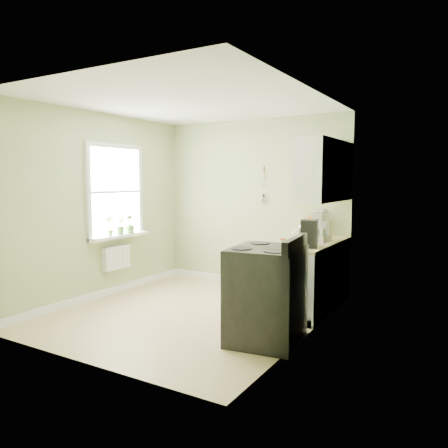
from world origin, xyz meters
The scene contains 21 objects.
floor centered at (0.00, 0.00, -0.01)m, with size 3.20×3.60×0.02m, color tan.
ceiling centered at (0.00, 0.00, 2.71)m, with size 3.20×3.60×0.02m, color white.
wall_back centered at (0.00, 1.81, 1.35)m, with size 3.20×0.02×2.70m, color #A3B27A.
wall_left centered at (-1.61, 0.00, 1.35)m, with size 0.02×3.60×2.70m, color #A3B27A.
wall_right centered at (1.61, 0.00, 1.35)m, with size 0.02×3.60×2.70m, color #A3B27A.
base_cabinets centered at (1.30, 1.00, 0.43)m, with size 0.60×1.60×0.87m, color white.
countertop centered at (1.29, 1.00, 0.89)m, with size 0.64×1.60×0.04m, color beige.
upper_cabinets centered at (1.43, 1.10, 1.85)m, with size 0.35×1.40×0.80m, color white.
window centered at (-1.58, 0.30, 1.55)m, with size 0.06×1.14×1.44m.
window_sill centered at (-1.51, 0.30, 0.88)m, with size 0.18×1.14×0.04m, color white.
radiator centered at (-1.54, 0.25, 0.55)m, with size 0.12×0.50×0.35m, color white.
wall_utensils centered at (0.20, 1.78, 1.56)m, with size 0.02×0.14×0.58m.
stove centered at (1.28, -0.39, 0.52)m, with size 0.84×0.92×1.15m.
stand_mixer centered at (1.38, 1.08, 1.09)m, with size 0.24×0.38×0.44m.
kettle centered at (1.05, 1.21, 1.01)m, with size 0.20×0.12×0.20m.
coffee_maker centered at (1.42, 0.50, 1.07)m, with size 0.24×0.25×0.34m.
red_tray centered at (1.12, 1.72, 1.08)m, with size 0.34×0.34×0.02m, color red.
jar centered at (1.05, 0.56, 0.95)m, with size 0.07×0.07×0.08m.
plant_a centered at (-1.50, 0.09, 1.06)m, with size 0.17×0.12×0.32m, color #497D30.
plant_b centered at (-1.50, 0.31, 1.05)m, with size 0.16×0.13×0.29m, color #497D30.
plant_c centered at (-1.50, 0.52, 1.05)m, with size 0.16×0.16×0.29m, color #497D30.
Camera 1 is at (3.21, -4.56, 1.74)m, focal length 35.00 mm.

